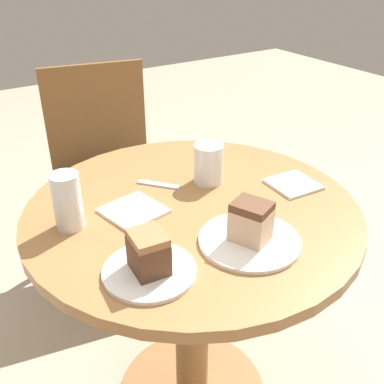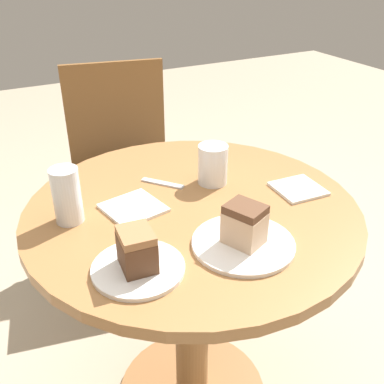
{
  "view_description": "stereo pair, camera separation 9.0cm",
  "coord_description": "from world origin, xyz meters",
  "px_view_note": "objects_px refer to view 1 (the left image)",
  "views": [
    {
      "loc": [
        -0.54,
        -0.83,
        1.34
      ],
      "look_at": [
        0.0,
        0.0,
        0.78
      ],
      "focal_mm": 42.0,
      "sensor_mm": 36.0,
      "label": 1
    },
    {
      "loc": [
        -0.46,
        -0.87,
        1.34
      ],
      "look_at": [
        0.0,
        0.0,
        0.78
      ],
      "focal_mm": 42.0,
      "sensor_mm": 36.0,
      "label": 2
    }
  ],
  "objects_px": {
    "chair": "(107,172)",
    "plate_far": "(149,271)",
    "glass_lemonade": "(208,166)",
    "plate_near": "(249,241)",
    "cake_slice_near": "(251,221)",
    "glass_water": "(68,205)",
    "cake_slice_far": "(148,252)"
  },
  "relations": [
    {
      "from": "chair",
      "to": "plate_far",
      "type": "distance_m",
      "value": 1.07
    },
    {
      "from": "plate_far",
      "to": "glass_lemonade",
      "type": "bearing_deg",
      "value": 38.81
    },
    {
      "from": "chair",
      "to": "plate_near",
      "type": "xyz_separation_m",
      "value": [
        -0.07,
        -1.02,
        0.27
      ]
    },
    {
      "from": "chair",
      "to": "cake_slice_near",
      "type": "height_order",
      "value": "chair"
    },
    {
      "from": "glass_lemonade",
      "to": "glass_water",
      "type": "xyz_separation_m",
      "value": [
        -0.4,
        -0.01,
        0.01
      ]
    },
    {
      "from": "cake_slice_near",
      "to": "glass_lemonade",
      "type": "bearing_deg",
      "value": 73.11
    },
    {
      "from": "chair",
      "to": "plate_near",
      "type": "distance_m",
      "value": 1.05
    },
    {
      "from": "cake_slice_near",
      "to": "glass_lemonade",
      "type": "distance_m",
      "value": 0.31
    },
    {
      "from": "plate_near",
      "to": "cake_slice_far",
      "type": "bearing_deg",
      "value": 173.36
    },
    {
      "from": "chair",
      "to": "cake_slice_far",
      "type": "distance_m",
      "value": 1.08
    },
    {
      "from": "chair",
      "to": "cake_slice_near",
      "type": "distance_m",
      "value": 1.07
    },
    {
      "from": "plate_near",
      "to": "glass_water",
      "type": "relative_size",
      "value": 1.66
    },
    {
      "from": "plate_near",
      "to": "cake_slice_near",
      "type": "height_order",
      "value": "cake_slice_near"
    },
    {
      "from": "chair",
      "to": "glass_lemonade",
      "type": "distance_m",
      "value": 0.79
    },
    {
      "from": "plate_near",
      "to": "chair",
      "type": "bearing_deg",
      "value": 86.18
    },
    {
      "from": "cake_slice_near",
      "to": "cake_slice_far",
      "type": "height_order",
      "value": "cake_slice_near"
    },
    {
      "from": "chair",
      "to": "cake_slice_near",
      "type": "bearing_deg",
      "value": -82.7
    },
    {
      "from": "plate_far",
      "to": "glass_water",
      "type": "bearing_deg",
      "value": 106.67
    },
    {
      "from": "plate_near",
      "to": "glass_lemonade",
      "type": "relative_size",
      "value": 2.07
    },
    {
      "from": "plate_near",
      "to": "plate_far",
      "type": "distance_m",
      "value": 0.24
    },
    {
      "from": "chair",
      "to": "plate_far",
      "type": "xyz_separation_m",
      "value": [
        -0.31,
        -0.99,
        0.27
      ]
    },
    {
      "from": "plate_near",
      "to": "glass_water",
      "type": "xyz_separation_m",
      "value": [
        -0.32,
        0.28,
        0.06
      ]
    },
    {
      "from": "plate_near",
      "to": "cake_slice_near",
      "type": "bearing_deg",
      "value": 0.0
    },
    {
      "from": "plate_near",
      "to": "cake_slice_near",
      "type": "distance_m",
      "value": 0.05
    },
    {
      "from": "plate_far",
      "to": "glass_lemonade",
      "type": "xyz_separation_m",
      "value": [
        0.33,
        0.26,
        0.04
      ]
    },
    {
      "from": "chair",
      "to": "plate_far",
      "type": "relative_size",
      "value": 4.65
    },
    {
      "from": "cake_slice_far",
      "to": "glass_water",
      "type": "height_order",
      "value": "glass_water"
    },
    {
      "from": "cake_slice_near",
      "to": "glass_water",
      "type": "bearing_deg",
      "value": 138.31
    },
    {
      "from": "plate_near",
      "to": "glass_lemonade",
      "type": "xyz_separation_m",
      "value": [
        0.09,
        0.29,
        0.04
      ]
    },
    {
      "from": "cake_slice_far",
      "to": "glass_lemonade",
      "type": "relative_size",
      "value": 0.78
    },
    {
      "from": "cake_slice_near",
      "to": "glass_water",
      "type": "height_order",
      "value": "glass_water"
    },
    {
      "from": "plate_near",
      "to": "glass_lemonade",
      "type": "distance_m",
      "value": 0.31
    }
  ]
}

